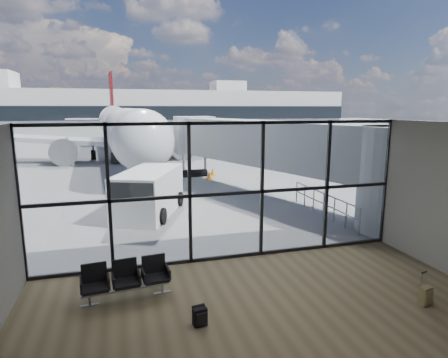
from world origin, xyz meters
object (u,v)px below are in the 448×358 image
belt_loader (123,155)px  suitcase (426,296)px  backpack (200,316)px  airliner (122,128)px  seating_row (126,277)px  service_van (148,192)px

belt_loader → suitcase: bearing=-63.3°
backpack → airliner: (-1.28, 31.08, 2.71)m
airliner → belt_loader: (-0.04, -3.40, -2.33)m
suitcase → backpack: bearing=159.1°
seating_row → suitcase: seating_row is taller
backpack → airliner: bearing=84.3°
service_van → airliner: bearing=115.1°
service_van → belt_loader: size_ratio=1.25×
backpack → airliner: airliner is taller
suitcase → belt_loader: (-6.97, 28.33, 0.35)m
service_van → suitcase: bearing=-36.6°
seating_row → backpack: 2.45m
backpack → suitcase: suitcase is taller
airliner → service_van: size_ratio=7.23×
seating_row → airliner: (0.31, 29.25, 2.39)m
backpack → belt_loader: (-1.32, 27.68, 0.38)m
airliner → belt_loader: 4.12m
suitcase → belt_loader: bearing=89.5°
airliner → suitcase: bearing=-81.4°
backpack → airliner: size_ratio=0.01×
airliner → belt_loader: bearing=-94.3°
seating_row → airliner: airliner is taller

